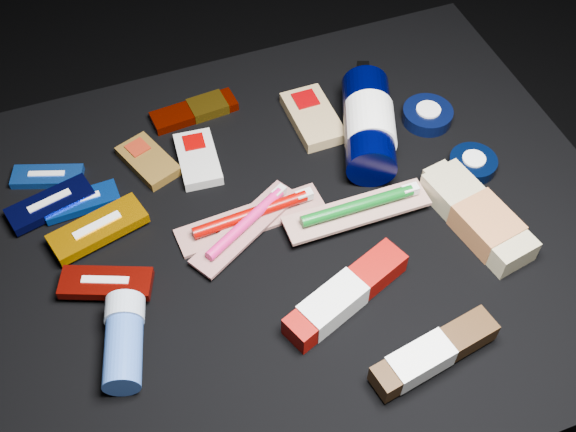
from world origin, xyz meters
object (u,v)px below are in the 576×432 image
object	(u,v)px
lotion_bottle	(368,124)
bodywash_bottle	(479,218)
toothpaste_carton_red	(341,298)
deodorant_stick	(124,340)

from	to	relation	value
lotion_bottle	bodywash_bottle	world-z (taller)	lotion_bottle
lotion_bottle	toothpaste_carton_red	xyz separation A→B (m)	(-0.16, -0.26, -0.02)
bodywash_bottle	toothpaste_carton_red	distance (m)	0.24
lotion_bottle	bodywash_bottle	distance (m)	0.22
lotion_bottle	bodywash_bottle	size ratio (longest dim) A/B	1.22
lotion_bottle	deodorant_stick	distance (m)	0.49
bodywash_bottle	deodorant_stick	xyz separation A→B (m)	(-0.51, -0.02, 0.01)
lotion_bottle	toothpaste_carton_red	world-z (taller)	lotion_bottle
bodywash_bottle	deodorant_stick	distance (m)	0.51
bodywash_bottle	lotion_bottle	bearing A→B (deg)	100.09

